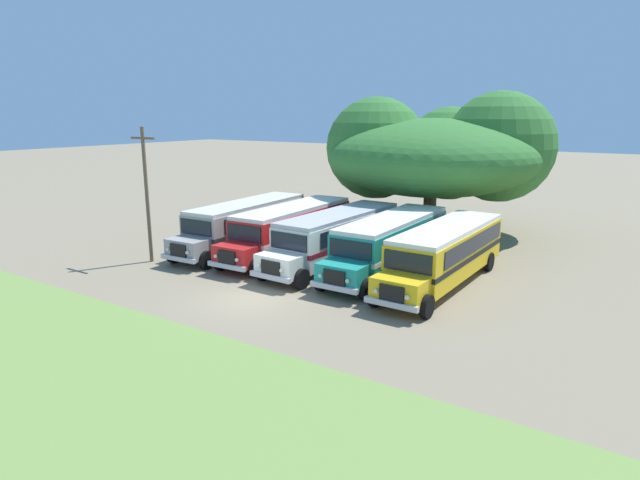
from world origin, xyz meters
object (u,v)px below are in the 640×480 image
object	(u,v)px
parked_bus_slot_0	(245,222)
broad_shade_tree	(437,153)
parked_bus_slot_4	(445,252)
parked_bus_slot_1	(291,227)
parked_bus_slot_2	(337,235)
parked_bus_slot_3	(390,241)
utility_pole	(147,191)

from	to	relation	value
parked_bus_slot_0	broad_shade_tree	xyz separation A→B (m)	(7.96, 11.28, 3.87)
parked_bus_slot_4	broad_shade_tree	bearing A→B (deg)	-155.27
parked_bus_slot_1	parked_bus_slot_2	bearing A→B (deg)	84.27
parked_bus_slot_1	parked_bus_slot_2	size ratio (longest dim) A/B	1.00
parked_bus_slot_2	broad_shade_tree	bearing A→B (deg)	174.84
parked_bus_slot_0	parked_bus_slot_4	distance (m)	12.93
parked_bus_slot_0	parked_bus_slot_4	bearing A→B (deg)	86.78
parked_bus_slot_2	parked_bus_slot_4	size ratio (longest dim) A/B	1.00
parked_bus_slot_3	parked_bus_slot_1	bearing A→B (deg)	-89.95
parked_bus_slot_2	broad_shade_tree	distance (m)	11.92
parked_bus_slot_3	parked_bus_slot_4	world-z (taller)	same
parked_bus_slot_1	parked_bus_slot_2	xyz separation A→B (m)	(3.33, -0.25, 0.00)
parked_bus_slot_0	parked_bus_slot_4	size ratio (longest dim) A/B	1.00
parked_bus_slot_0	parked_bus_slot_1	world-z (taller)	same
parked_bus_slot_3	parked_bus_slot_4	distance (m)	3.27
utility_pole	parked_bus_slot_4	bearing A→B (deg)	18.92
parked_bus_slot_2	utility_pole	xyz separation A→B (m)	(-8.90, -5.50, 2.40)
parked_bus_slot_1	parked_bus_slot_4	world-z (taller)	same
parked_bus_slot_0	parked_bus_slot_2	world-z (taller)	same
parked_bus_slot_1	parked_bus_slot_3	xyz separation A→B (m)	(6.46, 0.04, 0.00)
parked_bus_slot_4	parked_bus_slot_3	bearing A→B (deg)	-98.67
parked_bus_slot_2	utility_pole	size ratio (longest dim) A/B	1.46
parked_bus_slot_1	parked_bus_slot_3	distance (m)	6.46
parked_bus_slot_0	parked_bus_slot_2	bearing A→B (deg)	88.37
parked_bus_slot_0	utility_pole	bearing A→B (deg)	-25.63
utility_pole	parked_bus_slot_0	bearing A→B (deg)	66.77
parked_bus_slot_1	utility_pole	world-z (taller)	utility_pole
parked_bus_slot_1	parked_bus_slot_3	world-z (taller)	same
parked_bus_slot_0	utility_pole	size ratio (longest dim) A/B	1.46
broad_shade_tree	utility_pole	bearing A→B (deg)	-121.62
utility_pole	parked_bus_slot_3	bearing A→B (deg)	25.72
parked_bus_slot_4	utility_pole	distance (m)	16.30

